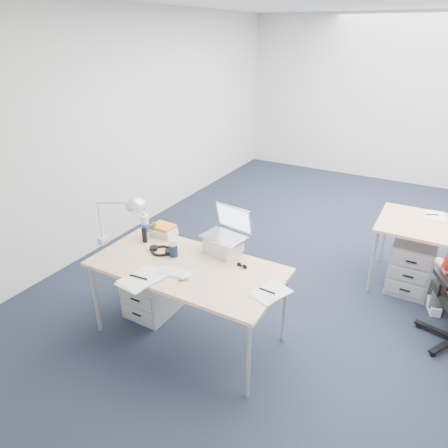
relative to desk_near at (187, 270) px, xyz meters
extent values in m
plane|color=black|center=(1.08, 1.84, -0.68)|extent=(7.00, 7.00, 0.00)
cube|color=silver|center=(1.08, 5.34, 0.72)|extent=(6.00, 0.02, 2.80)
cube|color=silver|center=(1.08, -1.66, 0.72)|extent=(6.00, 0.02, 2.80)
cube|color=silver|center=(-1.92, 1.84, 0.72)|extent=(0.02, 7.00, 2.80)
cube|color=tan|center=(0.00, 0.00, 0.03)|extent=(1.60, 0.80, 0.03)
cylinder|color=#B7BABC|center=(-0.75, -0.35, -0.33)|extent=(0.04, 0.04, 0.70)
cylinder|color=#B7BABC|center=(0.75, -0.35, -0.33)|extent=(0.04, 0.04, 0.70)
cylinder|color=#B7BABC|center=(-0.75, 0.35, -0.33)|extent=(0.04, 0.04, 0.70)
cylinder|color=#B7BABC|center=(0.75, 0.35, -0.33)|extent=(0.04, 0.04, 0.70)
cylinder|color=#B7BABC|center=(1.25, 1.50, -0.33)|extent=(0.04, 0.04, 0.70)
cylinder|color=#B7BABC|center=(1.25, 2.20, -0.33)|extent=(0.04, 0.04, 0.70)
cube|color=#A3A6A9|center=(-0.50, 0.14, -0.41)|extent=(0.40, 0.50, 0.55)
cube|color=#A3A6A9|center=(1.60, 1.77, -0.41)|extent=(0.40, 0.50, 0.55)
cube|color=white|center=(-0.02, -0.15, 0.05)|extent=(0.33, 0.19, 0.02)
ellipsoid|color=white|center=(0.10, -0.17, 0.07)|extent=(0.10, 0.13, 0.04)
cylinder|color=#12203B|center=(-0.19, 0.08, 0.11)|extent=(0.08, 0.08, 0.12)
cylinder|color=silver|center=(-0.63, 0.24, 0.17)|extent=(0.09, 0.09, 0.25)
cube|color=silver|center=(-0.50, 0.35, 0.10)|extent=(0.28, 0.25, 0.10)
cube|color=black|center=(-0.56, 0.15, 0.12)|extent=(0.04, 0.03, 0.15)
cube|color=#FFDE93|center=(-0.19, -0.35, 0.05)|extent=(0.30, 0.38, 0.01)
cube|color=#FFDE93|center=(0.75, -0.02, 0.05)|extent=(0.28, 0.33, 0.01)
cube|color=white|center=(1.70, 2.09, 0.05)|extent=(0.22, 0.29, 0.01)
camera|label=1|loc=(1.65, -2.30, 1.78)|focal=32.00mm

